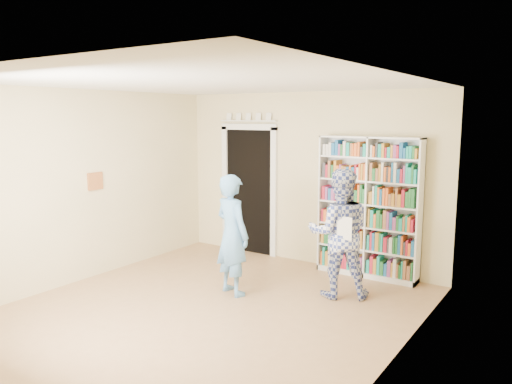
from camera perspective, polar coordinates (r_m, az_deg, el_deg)
floor at (r=6.21m, az=-5.49°, el=-13.40°), size 5.00×5.00×0.00m
ceiling at (r=5.77m, az=-5.89°, el=12.31°), size 5.00×5.00×0.00m
wall_back at (r=7.91m, az=5.88°, el=1.52°), size 4.50×0.00×4.50m
wall_left at (r=7.46m, az=-19.17°, el=0.65°), size 0.00×5.00×5.00m
wall_right at (r=4.76m, az=15.78°, el=-3.54°), size 0.00×5.00×5.00m
bookshelf at (r=7.37m, az=12.75°, el=-1.66°), size 1.49×0.28×2.04m
doorway at (r=8.48m, az=-0.79°, el=0.89°), size 1.10×0.08×2.43m
wall_art at (r=7.56m, az=-17.90°, el=1.19°), size 0.03×0.25×0.25m
man_blue at (r=6.54m, az=-2.73°, el=-4.90°), size 0.67×0.54×1.59m
man_plaid at (r=6.52m, az=9.50°, el=-4.68°), size 1.02×0.95×1.67m
paper_sheet at (r=6.21m, az=10.07°, el=-4.09°), size 0.20×0.03×0.29m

